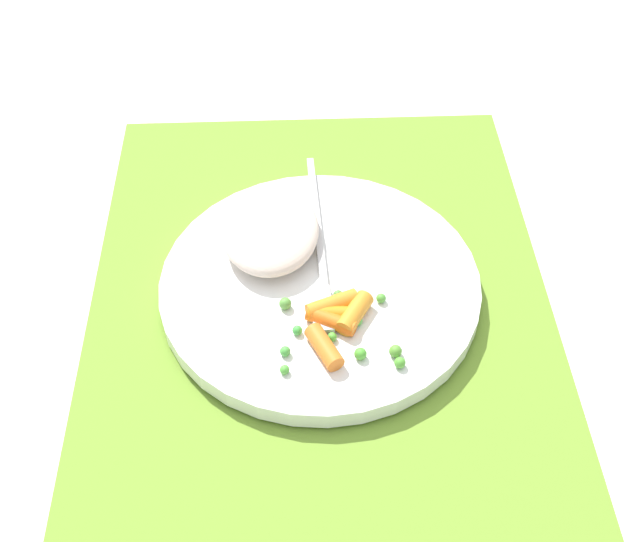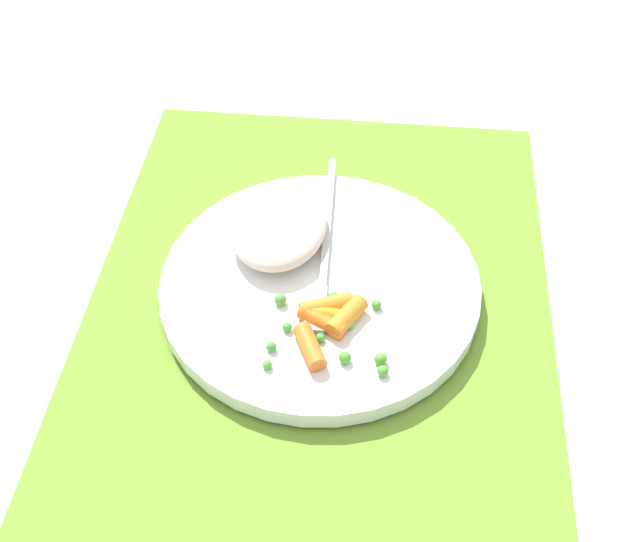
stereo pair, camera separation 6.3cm
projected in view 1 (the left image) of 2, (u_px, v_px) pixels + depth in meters
The scene contains 7 objects.
ground_plane at pixel (320, 297), 0.67m from camera, with size 2.40×2.40×0.00m, color white.
placemat at pixel (320, 294), 0.66m from camera, with size 0.48×0.37×0.01m, color olive.
plate at pixel (320, 286), 0.66m from camera, with size 0.26×0.26×0.02m, color white.
rice_mound at pixel (270, 229), 0.67m from camera, with size 0.11×0.08×0.03m, color beige.
carrot_portion at pixel (337, 320), 0.61m from camera, with size 0.07×0.05×0.01m.
pea_scatter at pixel (340, 330), 0.61m from camera, with size 0.08×0.09×0.01m.
fork at pixel (318, 256), 0.67m from camera, with size 0.20×0.02×0.01m.
Camera 1 is at (0.44, -0.02, 0.50)m, focal length 45.53 mm.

